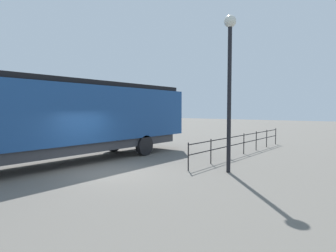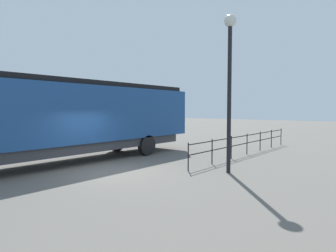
# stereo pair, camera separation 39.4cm
# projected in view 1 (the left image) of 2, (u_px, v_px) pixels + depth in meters

# --- Properties ---
(ground_plane) EXTENTS (120.00, 120.00, 0.00)m
(ground_plane) POSITION_uv_depth(u_px,v_px,m) (108.00, 173.00, 11.67)
(ground_plane) COLOR #666059
(locomotive) EXTENTS (2.81, 18.49, 3.86)m
(locomotive) POSITION_uv_depth(u_px,v_px,m) (38.00, 117.00, 12.44)
(locomotive) COLOR navy
(locomotive) RESTS_ON ground_plane
(lamp_post) EXTENTS (0.48, 0.48, 6.18)m
(lamp_post) POSITION_uv_depth(u_px,v_px,m) (230.00, 67.00, 11.49)
(lamp_post) COLOR black
(lamp_post) RESTS_ON ground_plane
(platform_fence) EXTENTS (0.05, 11.35, 1.16)m
(platform_fence) POSITION_uv_depth(u_px,v_px,m) (244.00, 141.00, 16.47)
(platform_fence) COLOR black
(platform_fence) RESTS_ON ground_plane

